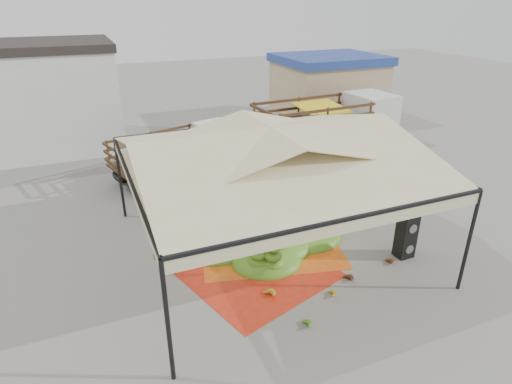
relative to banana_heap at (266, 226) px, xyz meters
name	(u,v)px	position (x,y,z in m)	size (l,w,h in m)	color
ground	(268,247)	(-0.04, -0.30, -0.60)	(90.00, 90.00, 0.00)	slate
canopy_tent	(269,151)	(-0.04, -0.30, 2.69)	(8.10, 8.10, 4.00)	black
building_tan	(328,88)	(9.96, 12.70, 1.47)	(6.30, 5.30, 4.10)	tan
tarp_left	(257,272)	(-0.92, -1.44, -0.60)	(3.84, 3.66, 0.01)	red
tarp_right	(267,236)	(0.19, 0.35, -0.60)	(4.40, 4.62, 0.01)	orange
banana_heap	(266,226)	(0.00, 0.00, 0.00)	(5.65, 4.64, 1.21)	#3B7D1A
hand_yellow_a	(330,293)	(0.49, -3.21, -0.51)	(0.44, 0.36, 0.20)	gold
hand_yellow_b	(268,293)	(-1.07, -2.60, -0.49)	(0.50, 0.41, 0.23)	gold
hand_red_a	(388,261)	(2.92, -2.57, -0.51)	(0.42, 0.34, 0.19)	#5E3215
hand_red_b	(347,278)	(1.29, -2.82, -0.50)	(0.48, 0.39, 0.22)	#532813
hand_green	(305,323)	(-0.72, -4.00, -0.50)	(0.47, 0.39, 0.22)	#3A7518
hanging_bunches	(308,154)	(1.83, 0.72, 2.02)	(4.74, 0.24, 0.20)	#4E851B
speaker_stack	(406,236)	(3.66, -2.38, 0.11)	(0.53, 0.46, 1.44)	black
banana_leaves	(152,267)	(-3.74, 0.00, -0.60)	(0.96, 1.36, 3.70)	#2D711E
vendor	(239,164)	(0.87, 4.74, 0.38)	(0.72, 0.47, 1.97)	gray
truck_left	(182,148)	(-1.01, 6.95, 0.63)	(6.17, 3.63, 2.01)	#4D3619
truck_right	(333,118)	(7.20, 7.64, 1.02)	(7.85, 3.14, 2.64)	#50311A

